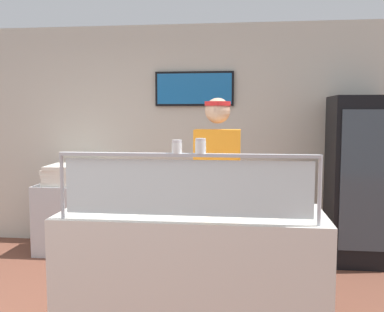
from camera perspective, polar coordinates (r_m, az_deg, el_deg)
name	(u,v)px	position (r m, az deg, el deg)	size (l,w,h in m)	color
ground_plane	(201,303)	(3.97, 1.17, -18.69)	(12.00, 12.00, 0.00)	brown
shop_rear_unit	(215,136)	(5.32, 2.99, 2.64)	(6.23, 0.13, 2.70)	beige
serving_counter	(192,277)	(3.20, 0.00, -15.61)	(1.83, 0.72, 0.95)	silver
sneeze_guard	(186,179)	(2.71, -0.76, -2.99)	(1.65, 0.06, 0.44)	#B2B5BC
pizza_tray	(193,206)	(3.15, 0.12, -6.59)	(0.41, 0.41, 0.04)	#9EA0A8
pizza_server	(188,203)	(3.13, -0.50, -6.25)	(0.07, 0.28, 0.01)	#ADAFB7
parmesan_shaker	(177,147)	(2.70, -2.00, 1.13)	(0.06, 0.06, 0.08)	white
pepper_flake_shaker	(201,147)	(2.68, 1.13, 1.21)	(0.07, 0.07, 0.09)	white
worker_figure	(218,189)	(3.64, 3.39, -4.32)	(0.41, 0.50, 1.76)	#23232D
drink_fridge	(359,180)	(5.06, 21.10, -2.97)	(0.64, 0.64, 1.82)	black
prep_shelf	(69,218)	(5.37, -15.81, -7.83)	(0.70, 0.55, 0.81)	#B7BABF
pizza_box_stack	(68,174)	(5.27, -15.93, -2.35)	(0.50, 0.49, 0.22)	silver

